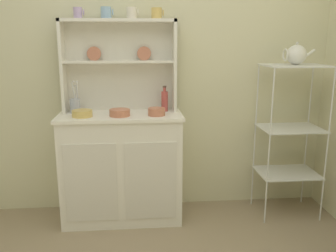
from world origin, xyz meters
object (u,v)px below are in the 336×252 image
at_px(bakers_rack, 291,122).
at_px(hutch_shelf_unit, 119,59).
at_px(hutch_cabinet, 122,166).
at_px(utensil_jar, 75,105).
at_px(cup_lilac_0, 78,13).
at_px(porcelain_teapot, 296,55).
at_px(jam_bottle, 165,101).
at_px(bowl_mixing_large, 82,113).

bearing_deg(bakers_rack, hutch_shelf_unit, 171.91).
bearing_deg(hutch_cabinet, utensil_jar, 167.51).
height_order(cup_lilac_0, porcelain_teapot, cup_lilac_0).
height_order(jam_bottle, utensil_jar, utensil_jar).
distance_m(jam_bottle, porcelain_teapot, 1.08).
height_order(bakers_rack, jam_bottle, bakers_rack).
bearing_deg(utensil_jar, bakers_rack, -3.62).
bearing_deg(utensil_jar, hutch_shelf_unit, 13.61).
xyz_separation_m(cup_lilac_0, porcelain_teapot, (1.66, -0.15, -0.31)).
height_order(hutch_cabinet, bakers_rack, bakers_rack).
relative_size(hutch_shelf_unit, utensil_jar, 3.50).
distance_m(hutch_shelf_unit, cup_lilac_0, 0.45).
distance_m(hutch_shelf_unit, bowl_mixing_large, 0.53).
bearing_deg(hutch_shelf_unit, hutch_cabinet, -90.00).
bearing_deg(cup_lilac_0, hutch_shelf_unit, 7.85).
distance_m(hutch_cabinet, jam_bottle, 0.63).
xyz_separation_m(cup_lilac_0, bowl_mixing_large, (0.02, -0.20, -0.73)).
height_order(bakers_rack, porcelain_teapot, porcelain_teapot).
relative_size(utensil_jar, porcelain_teapot, 1.05).
xyz_separation_m(jam_bottle, utensil_jar, (-0.70, -0.01, -0.03)).
relative_size(hutch_cabinet, cup_lilac_0, 11.61).
distance_m(hutch_shelf_unit, porcelain_teapot, 1.37).
distance_m(bakers_rack, porcelain_teapot, 0.53).
bearing_deg(cup_lilac_0, bakers_rack, -5.26).
bearing_deg(hutch_cabinet, cup_lilac_0, 157.56).
relative_size(bakers_rack, porcelain_teapot, 5.13).
height_order(hutch_shelf_unit, utensil_jar, hutch_shelf_unit).
bearing_deg(hutch_shelf_unit, jam_bottle, -12.30).
relative_size(jam_bottle, porcelain_teapot, 0.84).
bearing_deg(jam_bottle, cup_lilac_0, 176.82).
xyz_separation_m(hutch_shelf_unit, bowl_mixing_large, (-0.28, -0.24, -0.39)).
bearing_deg(bowl_mixing_large, hutch_cabinet, 14.76).
bearing_deg(porcelain_teapot, hutch_cabinet, 178.72).
bearing_deg(bakers_rack, bowl_mixing_large, -178.51).
height_order(bakers_rack, cup_lilac_0, cup_lilac_0).
xyz_separation_m(bowl_mixing_large, jam_bottle, (0.63, 0.16, 0.06)).
distance_m(cup_lilac_0, porcelain_teapot, 1.69).
relative_size(cup_lilac_0, utensil_jar, 0.32).
height_order(hutch_cabinet, cup_lilac_0, cup_lilac_0).
height_order(bowl_mixing_large, porcelain_teapot, porcelain_teapot).
bearing_deg(jam_bottle, hutch_shelf_unit, 167.70).
bearing_deg(hutch_cabinet, bowl_mixing_large, -165.24).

